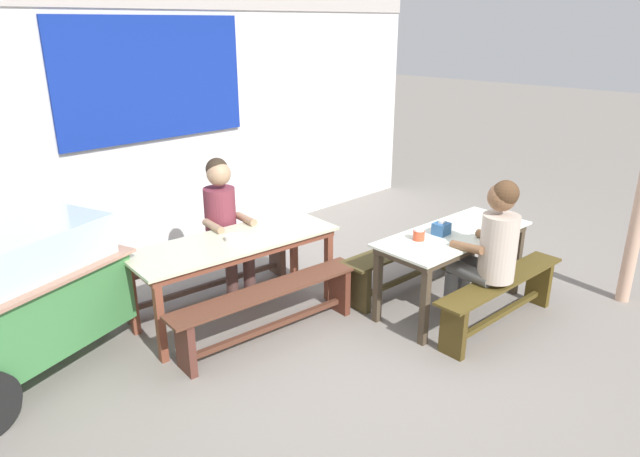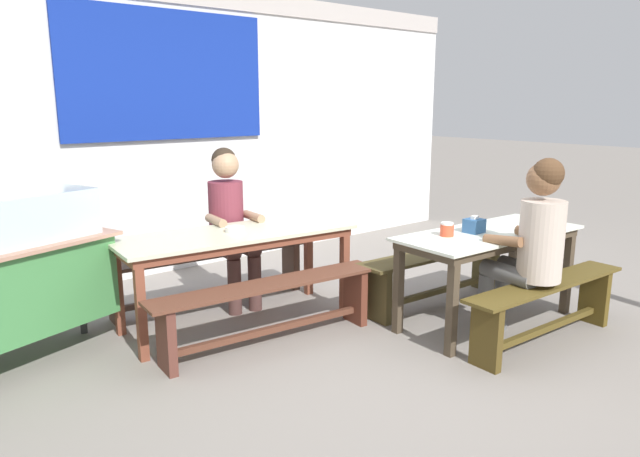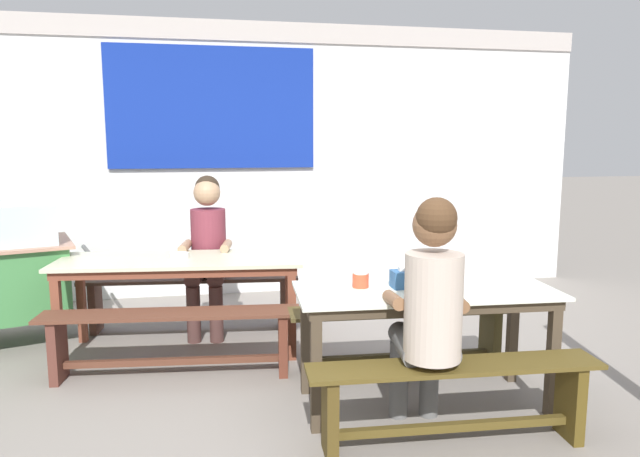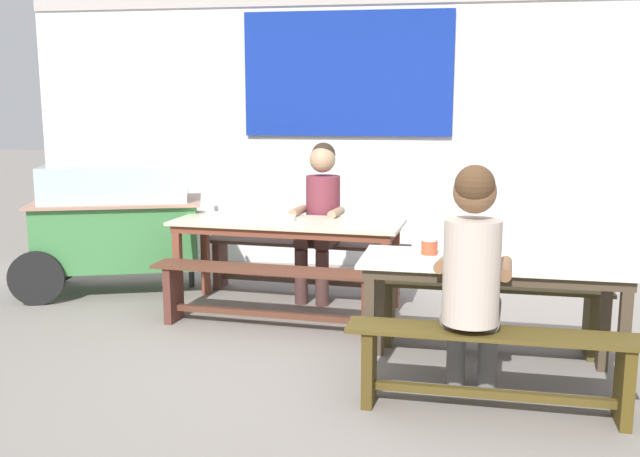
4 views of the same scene
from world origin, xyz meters
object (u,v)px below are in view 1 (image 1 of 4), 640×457
at_px(dining_table_far, 234,248).
at_px(food_cart, 22,294).
at_px(dining_table_near, 454,241).
at_px(bench_far_front, 270,306).
at_px(soup_bowl, 233,238).
at_px(person_center_facing, 224,219).
at_px(bench_near_front, 501,296).
at_px(tissue_box, 441,229).
at_px(bench_near_back, 407,260).
at_px(condiment_jar, 419,234).
at_px(bench_far_back, 208,265).
at_px(person_near_front, 490,246).

bearing_deg(dining_table_far, food_cart, 167.44).
xyz_separation_m(dining_table_far, dining_table_near, (1.48, -1.23, -0.01)).
xyz_separation_m(bench_far_front, soup_bowl, (0.04, 0.51, 0.45)).
bearing_deg(dining_table_far, person_center_facing, 64.29).
height_order(bench_near_front, tissue_box, tissue_box).
xyz_separation_m(bench_near_front, tissue_box, (-0.10, 0.57, 0.48)).
relative_size(bench_far_front, tissue_box, 13.09).
xyz_separation_m(bench_near_back, tissue_box, (-0.15, -0.45, 0.48)).
relative_size(bench_near_back, condiment_jar, 15.60).
bearing_deg(food_cart, soup_bowl, -12.69).
xyz_separation_m(dining_table_near, bench_near_front, (-0.03, -0.51, -0.35)).
bearing_deg(bench_near_back, soup_bowl, 154.77).
distance_m(bench_far_back, food_cart, 1.69).
bearing_deg(person_near_front, condiment_jar, 112.39).
height_order(bench_far_front, soup_bowl, soup_bowl).
relative_size(bench_far_back, person_near_front, 1.39).
xyz_separation_m(person_center_facing, person_near_front, (1.13, -2.08, 0.01)).
bearing_deg(bench_near_front, tissue_box, 99.51).
relative_size(bench_near_front, food_cart, 0.83).
relative_size(dining_table_near, person_near_front, 1.19).
bearing_deg(tissue_box, soup_bowl, 139.41).
bearing_deg(bench_near_front, bench_far_front, 140.72).
bearing_deg(dining_table_far, dining_table_near, -39.67).
bearing_deg(dining_table_far, person_near_front, -51.17).
bearing_deg(bench_far_front, condiment_jar, -27.45).
relative_size(dining_table_near, tissue_box, 11.73).
relative_size(dining_table_far, soup_bowl, 12.81).
bearing_deg(bench_far_back, tissue_box, -52.13).
height_order(bench_far_front, tissue_box, tissue_box).
bearing_deg(soup_bowl, person_near_front, -50.99).
bearing_deg(tissue_box, condiment_jar, 166.76).
distance_m(dining_table_near, condiment_jar, 0.41).
bearing_deg(condiment_jar, bench_far_front, 152.55).
distance_m(bench_far_front, person_center_facing, 1.07).
bearing_deg(bench_far_back, soup_bowl, -96.40).
xyz_separation_m(bench_far_back, food_cart, (-1.65, -0.15, 0.33)).
bearing_deg(bench_far_back, food_cart, -174.70).
bearing_deg(tissue_box, bench_near_back, 71.61).
xyz_separation_m(dining_table_far, bench_far_back, (0.05, 0.51, -0.34)).
distance_m(bench_far_back, person_near_front, 2.56).
bearing_deg(dining_table_near, bench_near_front, -93.13).
xyz_separation_m(dining_table_near, bench_far_back, (-1.43, 1.74, -0.33)).
bearing_deg(dining_table_near, bench_near_back, 86.87).
xyz_separation_m(dining_table_near, person_center_facing, (-1.28, 1.65, 0.11)).
xyz_separation_m(bench_far_front, bench_near_front, (1.50, -1.23, -0.00)).
height_order(dining_table_near, bench_near_back, dining_table_near).
bearing_deg(person_center_facing, bench_near_front, -60.00).
bearing_deg(person_near_front, bench_near_back, 79.51).
height_order(bench_near_front, soup_bowl, soup_bowl).
height_order(bench_far_front, food_cart, food_cart).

